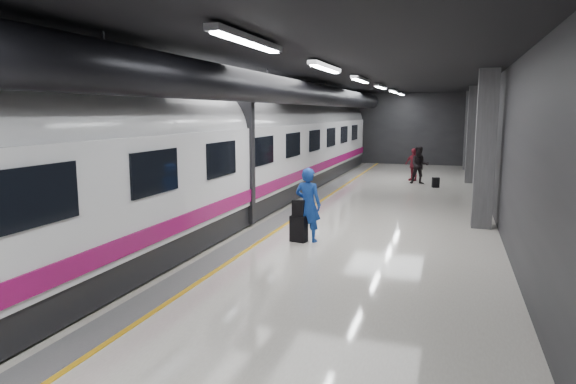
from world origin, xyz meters
The scene contains 9 objects.
ground centered at (0.00, 0.00, 0.00)m, with size 40.00×40.00×0.00m, color silver.
platform_hall centered at (-0.29, 0.96, 3.54)m, with size 10.02×40.02×4.51m.
train centered at (-3.25, 0.00, 2.07)m, with size 3.05×38.00×4.05m.
traveler_main centered at (0.21, -1.13, 0.96)m, with size 0.70×0.46×1.91m, color #173FAD.
suitcase_main centered at (0.00, -1.25, 0.34)m, with size 0.42×0.26×0.68m, color black.
shoulder_bag centered at (-0.01, -1.27, 0.88)m, with size 0.31×0.16×0.41m, color black.
traveler_far_a centered at (2.24, 10.80, 0.88)m, with size 0.85×0.66×1.75m, color black.
traveler_far_b centered at (1.89, 11.89, 0.79)m, with size 0.93×0.39×1.58m, color maroon.
suitcase_far centered at (3.02, 9.85, 0.22)m, with size 0.30×0.20×0.45m, color black.
Camera 1 is at (3.67, -13.58, 3.30)m, focal length 32.00 mm.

